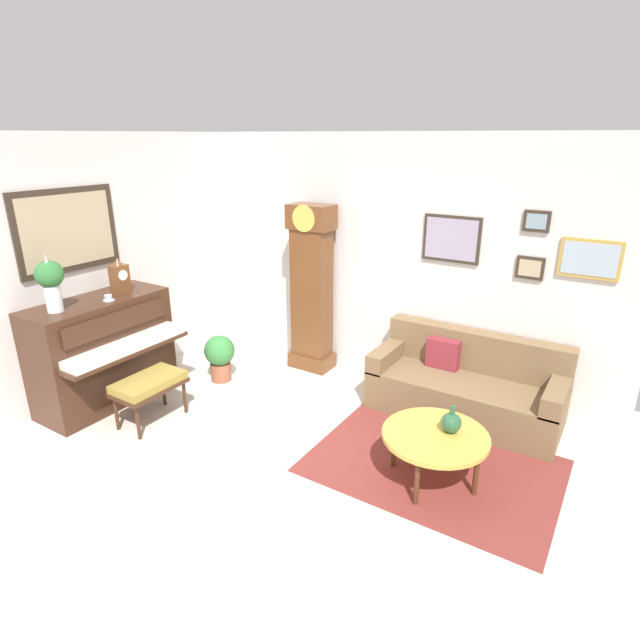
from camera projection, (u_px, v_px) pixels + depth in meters
The scene contains 14 objects.
ground_plane at pixel (260, 480), 4.44m from camera, with size 6.40×6.00×0.10m, color beige.
wall_left at pixel (55, 275), 5.25m from camera, with size 0.13×4.90×2.80m.
wall_back at pixel (388, 262), 5.84m from camera, with size 5.30×0.13×2.80m.
area_rug at pixel (433, 466), 4.55m from camera, with size 2.10×1.50×0.01m, color maroon.
piano at pixel (104, 351), 5.48m from camera, with size 0.87×1.44×1.16m.
piano_bench at pixel (149, 385), 5.13m from camera, with size 0.42×0.70×0.48m.
grandfather_clock at pixel (312, 293), 6.18m from camera, with size 0.52×0.34×2.03m.
couch at pixel (466, 386), 5.31m from camera, with size 1.90×0.80×0.84m.
coffee_table at pixel (435, 437), 4.23m from camera, with size 0.88×0.88×0.45m.
mantel_clock at pixel (120, 277), 5.48m from camera, with size 0.13×0.18×0.38m.
flower_vase at pixel (50, 280), 4.83m from camera, with size 0.26×0.26×0.58m.
teacup at pixel (109, 298), 5.26m from camera, with size 0.12×0.12×0.06m.
green_jug at pixel (451, 423), 4.22m from camera, with size 0.17×0.17×0.24m.
potted_plant at pixel (220, 355), 6.04m from camera, with size 0.36×0.36×0.56m.
Camera 1 is at (2.42, -2.85, 2.76)m, focal length 28.82 mm.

